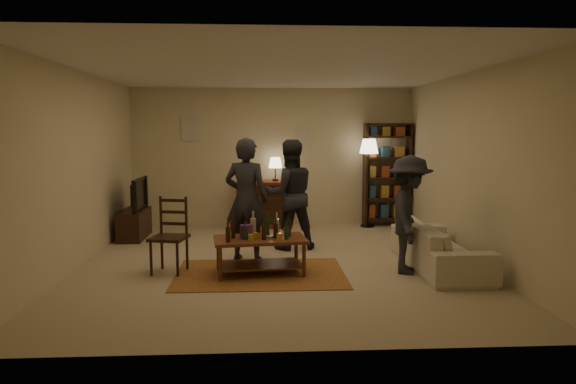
{
  "coord_description": "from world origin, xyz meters",
  "views": [
    {
      "loc": [
        -0.25,
        -7.16,
        1.87
      ],
      "look_at": [
        0.15,
        0.1,
        1.0
      ],
      "focal_mm": 32.0,
      "sensor_mm": 36.0,
      "label": 1
    }
  ],
  "objects": [
    {
      "name": "sofa",
      "position": [
        2.2,
        -0.4,
        0.3
      ],
      "size": [
        0.81,
        2.08,
        0.61
      ],
      "primitive_type": "imported",
      "rotation": [
        0.0,
        0.0,
        1.57
      ],
      "color": "beige",
      "rests_on": "ground"
    },
    {
      "name": "coffee_table",
      "position": [
        -0.26,
        -0.6,
        0.42
      ],
      "size": [
        1.25,
        0.78,
        0.82
      ],
      "rotation": [
        0.0,
        0.0,
        0.12
      ],
      "color": "brown",
      "rests_on": "ground"
    },
    {
      "name": "rug",
      "position": [
        -0.25,
        -0.6,
        0.01
      ],
      "size": [
        2.2,
        1.5,
        0.01
      ],
      "primitive_type": "cube",
      "color": "brown",
      "rests_on": "ground"
    },
    {
      "name": "floor_lamp",
      "position": [
        1.86,
        2.65,
        1.46
      ],
      "size": [
        0.36,
        0.36,
        1.71
      ],
      "color": "black",
      "rests_on": "ground"
    },
    {
      "name": "dining_chair",
      "position": [
        -1.44,
        -0.41,
        0.54
      ],
      "size": [
        0.52,
        0.52,
        1.02
      ],
      "rotation": [
        0.0,
        0.0,
        -0.21
      ],
      "color": "black",
      "rests_on": "ground"
    },
    {
      "name": "person_by_sofa",
      "position": [
        1.7,
        -0.62,
        0.78
      ],
      "size": [
        0.84,
        1.13,
        1.56
      ],
      "primitive_type": "imported",
      "rotation": [
        0.0,
        0.0,
        1.28
      ],
      "color": "#27282F",
      "rests_on": "ground"
    },
    {
      "name": "tv_stand",
      "position": [
        -2.44,
        1.8,
        0.38
      ],
      "size": [
        0.4,
        1.0,
        1.06
      ],
      "color": "black",
      "rests_on": "ground"
    },
    {
      "name": "person_right",
      "position": [
        0.21,
        0.85,
        0.87
      ],
      "size": [
        0.95,
        0.8,
        1.74
      ],
      "primitive_type": "imported",
      "rotation": [
        0.0,
        0.0,
        3.33
      ],
      "color": "#25272D",
      "rests_on": "ground"
    },
    {
      "name": "room_shell",
      "position": [
        -0.65,
        2.98,
        1.81
      ],
      "size": [
        6.0,
        6.0,
        6.0
      ],
      "color": "beige",
      "rests_on": "ground"
    },
    {
      "name": "bookshelf",
      "position": [
        2.25,
        2.78,
        1.03
      ],
      "size": [
        0.9,
        0.34,
        2.02
      ],
      "color": "black",
      "rests_on": "ground"
    },
    {
      "name": "floor",
      "position": [
        0.0,
        0.0,
        0.0
      ],
      "size": [
        6.0,
        6.0,
        0.0
      ],
      "primitive_type": "plane",
      "color": "#C6B793",
      "rests_on": "ground"
    },
    {
      "name": "person_left",
      "position": [
        -0.44,
        0.16,
        0.89
      ],
      "size": [
        0.75,
        0.61,
        1.78
      ],
      "primitive_type": "imported",
      "rotation": [
        0.0,
        0.0,
        2.82
      ],
      "color": "#24242B",
      "rests_on": "ground"
    },
    {
      "name": "dresser",
      "position": [
        -0.19,
        2.71,
        0.48
      ],
      "size": [
        1.0,
        0.5,
        1.36
      ],
      "color": "maroon",
      "rests_on": "ground"
    }
  ]
}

